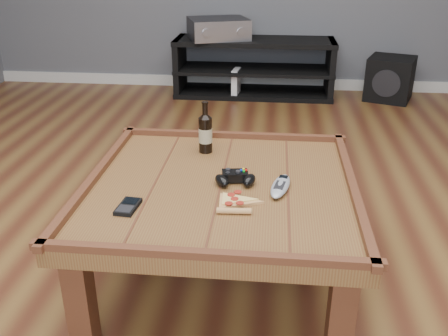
# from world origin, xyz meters

# --- Properties ---
(ground) EXTENTS (6.00, 6.00, 0.00)m
(ground) POSITION_xyz_m (0.00, 0.00, 0.00)
(ground) COLOR #4B2415
(ground) RESTS_ON ground
(baseboard) EXTENTS (5.00, 0.02, 0.10)m
(baseboard) POSITION_xyz_m (0.00, 2.99, 0.05)
(baseboard) COLOR silver
(baseboard) RESTS_ON ground
(coffee_table) EXTENTS (1.03, 1.03, 0.48)m
(coffee_table) POSITION_xyz_m (0.00, 0.00, 0.39)
(coffee_table) COLOR #5B341A
(coffee_table) RESTS_ON ground
(media_console) EXTENTS (1.40, 0.45, 0.50)m
(media_console) POSITION_xyz_m (0.00, 2.75, 0.25)
(media_console) COLOR black
(media_console) RESTS_ON ground
(beer_bottle) EXTENTS (0.06, 0.06, 0.22)m
(beer_bottle) POSITION_xyz_m (-0.10, 0.30, 0.54)
(beer_bottle) COLOR black
(beer_bottle) RESTS_ON coffee_table
(game_controller) EXTENTS (0.17, 0.13, 0.05)m
(game_controller) POSITION_xyz_m (0.05, 0.01, 0.47)
(game_controller) COLOR black
(game_controller) RESTS_ON coffee_table
(pizza_slice) EXTENTS (0.14, 0.22, 0.02)m
(pizza_slice) POSITION_xyz_m (0.06, -0.15, 0.46)
(pizza_slice) COLOR tan
(pizza_slice) RESTS_ON coffee_table
(smartphone) EXTENTS (0.07, 0.12, 0.02)m
(smartphone) POSITION_xyz_m (-0.30, -0.22, 0.46)
(smartphone) COLOR black
(smartphone) RESTS_ON coffee_table
(remote_control) EXTENTS (0.10, 0.21, 0.03)m
(remote_control) POSITION_xyz_m (0.22, -0.03, 0.46)
(remote_control) COLOR #93989F
(remote_control) RESTS_ON coffee_table
(av_receiver) EXTENTS (0.60, 0.54, 0.17)m
(av_receiver) POSITION_xyz_m (-0.32, 2.74, 0.59)
(av_receiver) COLOR black
(av_receiver) RESTS_ON media_console
(subwoofer) EXTENTS (0.48, 0.48, 0.37)m
(subwoofer) POSITION_xyz_m (1.19, 2.73, 0.18)
(subwoofer) COLOR black
(subwoofer) RESTS_ON ground
(game_console) EXTENTS (0.14, 0.22, 0.26)m
(game_console) POSITION_xyz_m (-0.15, 2.65, 0.12)
(game_console) COLOR gray
(game_console) RESTS_ON ground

